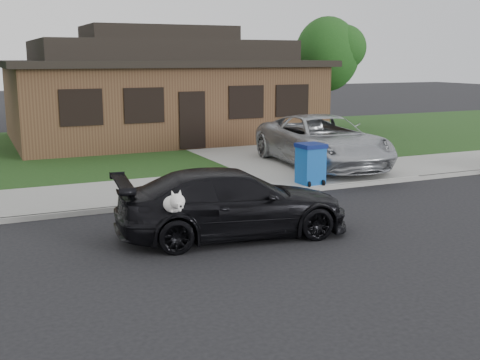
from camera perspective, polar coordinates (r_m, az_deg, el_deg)
name	(u,v)px	position (r m, az deg, el deg)	size (l,w,h in m)	color
ground	(191,252)	(11.11, -4.63, -6.82)	(120.00, 120.00, 0.00)	black
sidewalk	(126,194)	(15.73, -10.80, -1.28)	(60.00, 3.00, 0.12)	gray
curb	(141,207)	(14.32, -9.38, -2.50)	(60.00, 0.12, 0.12)	gray
lawn	(74,151)	(23.47, -15.44, 2.71)	(60.00, 13.00, 0.13)	#193814
driveway	(252,151)	(22.36, 1.19, 2.72)	(4.50, 13.00, 0.14)	gray
sedan	(233,203)	(11.88, -0.71, -2.19)	(4.81, 2.46, 1.34)	black
minivan	(322,141)	(19.11, 7.81, 3.71)	(2.62, 5.68, 1.58)	#AFB1B6
recycling_bin	(311,164)	(16.32, 6.71, 1.54)	(0.69, 0.73, 1.11)	#0E4A9F
house	(160,90)	(26.08, -7.61, 8.44)	(12.60, 8.60, 4.65)	#422B1C
tree_1	(331,53)	(28.94, 8.62, 11.84)	(3.15, 3.00, 5.25)	#332114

